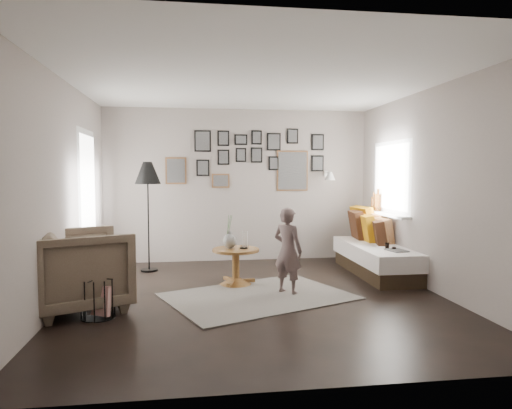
{
  "coord_description": "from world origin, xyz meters",
  "views": [
    {
      "loc": [
        -0.77,
        -5.42,
        1.52
      ],
      "look_at": [
        0.05,
        0.5,
        1.1
      ],
      "focal_mm": 32.0,
      "sensor_mm": 36.0,
      "label": 1
    }
  ],
  "objects": [
    {
      "name": "ground",
      "position": [
        0.0,
        0.0,
        0.0
      ],
      "size": [
        4.8,
        4.8,
        0.0
      ],
      "primitive_type": "plane",
      "color": "black",
      "rests_on": "ground"
    },
    {
      "name": "wall_back",
      "position": [
        0.0,
        2.4,
        1.3
      ],
      "size": [
        4.5,
        0.0,
        4.5
      ],
      "primitive_type": "plane",
      "rotation": [
        1.57,
        0.0,
        0.0
      ],
      "color": "gray",
      "rests_on": "ground"
    },
    {
      "name": "wall_front",
      "position": [
        0.0,
        -2.4,
        1.3
      ],
      "size": [
        4.5,
        0.0,
        4.5
      ],
      "primitive_type": "plane",
      "rotation": [
        -1.57,
        0.0,
        0.0
      ],
      "color": "gray",
      "rests_on": "ground"
    },
    {
      "name": "wall_left",
      "position": [
        -2.25,
        0.0,
        1.3
      ],
      "size": [
        0.0,
        4.8,
        4.8
      ],
      "primitive_type": "plane",
      "rotation": [
        1.57,
        0.0,
        1.57
      ],
      "color": "gray",
      "rests_on": "ground"
    },
    {
      "name": "wall_right",
      "position": [
        2.25,
        0.0,
        1.3
      ],
      "size": [
        0.0,
        4.8,
        4.8
      ],
      "primitive_type": "plane",
      "rotation": [
        1.57,
        0.0,
        -1.57
      ],
      "color": "gray",
      "rests_on": "ground"
    },
    {
      "name": "ceiling",
      "position": [
        0.0,
        0.0,
        2.6
      ],
      "size": [
        4.8,
        4.8,
        0.0
      ],
      "primitive_type": "plane",
      "rotation": [
        3.14,
        0.0,
        0.0
      ],
      "color": "white",
      "rests_on": "wall_back"
    },
    {
      "name": "door_left",
      "position": [
        -2.23,
        1.2,
        1.05
      ],
      "size": [
        0.0,
        2.14,
        2.14
      ],
      "color": "white",
      "rests_on": "wall_left"
    },
    {
      "name": "window_right",
      "position": [
        2.18,
        1.34,
        0.93
      ],
      "size": [
        0.15,
        1.32,
        1.3
      ],
      "color": "white",
      "rests_on": "wall_right"
    },
    {
      "name": "gallery_wall",
      "position": [
        0.29,
        2.38,
        1.74
      ],
      "size": [
        2.74,
        0.03,
        1.08
      ],
      "color": "brown",
      "rests_on": "wall_back"
    },
    {
      "name": "wall_sconce",
      "position": [
        1.55,
        2.13,
        1.46
      ],
      "size": [
        0.18,
        0.36,
        0.16
      ],
      "color": "white",
      "rests_on": "wall_back"
    },
    {
      "name": "rug",
      "position": [
        0.01,
        0.02,
        0.01
      ],
      "size": [
        2.53,
        2.19,
        0.01
      ],
      "primitive_type": "cube",
      "rotation": [
        0.0,
        0.0,
        0.4
      ],
      "color": "#B5AD9F",
      "rests_on": "ground"
    },
    {
      "name": "pedestal_table",
      "position": [
        -0.21,
        0.64,
        0.23
      ],
      "size": [
        0.63,
        0.63,
        0.5
      ],
      "rotation": [
        0.0,
        0.0,
        -0.23
      ],
      "color": "brown",
      "rests_on": "ground"
    },
    {
      "name": "vase",
      "position": [
        -0.29,
        0.66,
        0.63
      ],
      "size": [
        0.18,
        0.18,
        0.45
      ],
      "color": "black",
      "rests_on": "pedestal_table"
    },
    {
      "name": "candles",
      "position": [
        -0.1,
        0.64,
        0.61
      ],
      "size": [
        0.11,
        0.11,
        0.23
      ],
      "color": "black",
      "rests_on": "pedestal_table"
    },
    {
      "name": "daybed",
      "position": [
        2.0,
        1.11,
        0.31
      ],
      "size": [
        0.85,
        2.02,
        0.96
      ],
      "rotation": [
        0.0,
        0.0,
        -0.0
      ],
      "color": "black",
      "rests_on": "ground"
    },
    {
      "name": "magazine_on_daybed",
      "position": [
        2.0,
        0.47,
        0.45
      ],
      "size": [
        0.26,
        0.33,
        0.02
      ],
      "primitive_type": "cube",
      "rotation": [
        0.0,
        0.0,
        0.17
      ],
      "color": "black",
      "rests_on": "daybed"
    },
    {
      "name": "armchair",
      "position": [
        -2.0,
        -0.24,
        0.45
      ],
      "size": [
        1.3,
        1.28,
        0.9
      ],
      "primitive_type": "imported",
      "rotation": [
        0.0,
        0.0,
        1.99
      ],
      "color": "brown",
      "rests_on": "ground"
    },
    {
      "name": "armchair_cushion",
      "position": [
        -2.0,
        -0.19,
        0.48
      ],
      "size": [
        0.54,
        0.54,
        0.19
      ],
      "primitive_type": "cube",
      "rotation": [
        -0.21,
        0.0,
        0.38
      ],
      "color": "silver",
      "rests_on": "armchair"
    },
    {
      "name": "floor_lamp",
      "position": [
        -1.45,
        1.71,
        1.45
      ],
      "size": [
        0.39,
        0.39,
        1.68
      ],
      "rotation": [
        0.0,
        0.0,
        -0.07
      ],
      "color": "black",
      "rests_on": "ground"
    },
    {
      "name": "magazine_basket",
      "position": [
        -1.76,
        -0.55,
        0.21
      ],
      "size": [
        0.42,
        0.42,
        0.42
      ],
      "rotation": [
        0.0,
        0.0,
        -0.33
      ],
      "color": "black",
      "rests_on": "ground"
    },
    {
      "name": "demijohn_large",
      "position": [
        1.95,
        0.67,
        0.21
      ],
      "size": [
        0.35,
        0.35,
        0.53
      ],
      "color": "black",
      "rests_on": "ground"
    },
    {
      "name": "demijohn_small",
      "position": [
        2.0,
        0.55,
        0.18
      ],
      "size": [
        0.31,
        0.31,
        0.48
      ],
      "color": "black",
      "rests_on": "ground"
    },
    {
      "name": "child",
      "position": [
        0.4,
        0.12,
        0.54
      ],
      "size": [
        0.47,
        0.46,
        1.09
      ],
      "primitive_type": "imported",
      "rotation": [
        0.0,
        0.0,
        2.37
      ],
      "color": "brown",
      "rests_on": "ground"
    }
  ]
}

